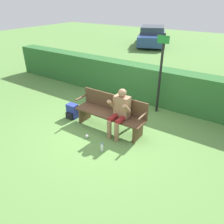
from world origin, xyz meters
The scene contains 9 objects.
ground_plane centered at (0.00, 0.00, 0.00)m, with size 40.00×40.00×0.00m, color #5B8942.
hedge_back centered at (0.00, 2.20, 0.59)m, with size 12.00×0.59×1.17m.
park_bench centered at (0.00, 0.07, 0.47)m, with size 1.92×0.50×0.91m.
person_seated centered at (0.34, -0.05, 0.67)m, with size 0.52×0.57×1.20m.
backpack centered at (-1.25, -0.08, 0.20)m, with size 0.30×0.28×0.42m.
water_bottle centered at (0.39, -0.87, 0.10)m, with size 0.06×0.06×0.21m.
signpost centered at (0.62, 1.64, 1.27)m, with size 0.33×0.09×2.29m.
parked_car centered at (-3.97, 11.19, 0.61)m, with size 3.32×4.77×1.28m.
litter_crumple centered at (-0.23, -0.65, 0.05)m, with size 0.09×0.09×0.09m.
Camera 1 is at (2.81, -4.06, 3.13)m, focal length 35.00 mm.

